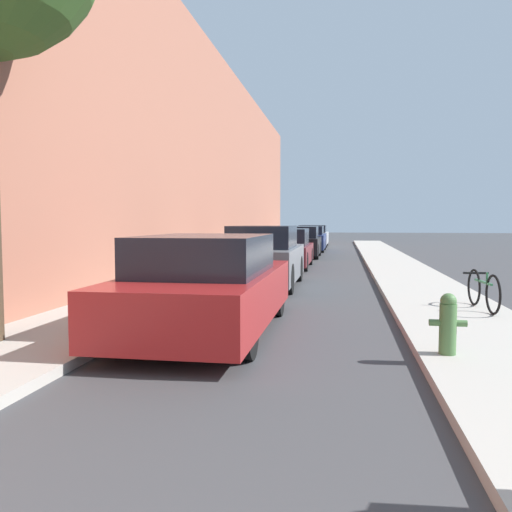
{
  "coord_description": "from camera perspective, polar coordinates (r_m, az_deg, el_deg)",
  "views": [
    {
      "loc": [
        1.02,
        0.75,
        1.64
      ],
      "look_at": [
        -0.72,
        11.2,
        0.93
      ],
      "focal_mm": 36.41,
      "sensor_mm": 36.0,
      "label": 1
    }
  ],
  "objects": [
    {
      "name": "ground_plane",
      "position": [
        15.37,
        5.61,
        -2.3
      ],
      "size": [
        120.0,
        120.0,
        0.0
      ],
      "primitive_type": "plane",
      "color": "#3D3D3F"
    },
    {
      "name": "sidewalk_left",
      "position": [
        15.83,
        -4.93,
        -1.9
      ],
      "size": [
        2.0,
        52.0,
        0.12
      ],
      "color": "#ADA89E",
      "rests_on": "ground"
    },
    {
      "name": "sidewalk_right",
      "position": [
        15.45,
        16.42,
        -2.18
      ],
      "size": [
        2.0,
        52.0,
        0.12
      ],
      "color": "#ADA89E",
      "rests_on": "ground"
    },
    {
      "name": "building_facade_left",
      "position": [
        16.33,
        -9.72,
        12.69
      ],
      "size": [
        0.7,
        52.0,
        8.33
      ],
      "color": "#9E604C",
      "rests_on": "ground"
    },
    {
      "name": "parked_car_red",
      "position": [
        7.68,
        -5.3,
        -3.29
      ],
      "size": [
        1.88,
        4.67,
        1.44
      ],
      "color": "black",
      "rests_on": "ground"
    },
    {
      "name": "parked_car_grey",
      "position": [
        12.98,
        0.89,
        -0.2
      ],
      "size": [
        1.7,
        4.15,
        1.53
      ],
      "color": "black",
      "rests_on": "ground"
    },
    {
      "name": "parked_car_maroon",
      "position": [
        18.3,
        3.3,
        0.73
      ],
      "size": [
        1.71,
        4.22,
        1.38
      ],
      "color": "black",
      "rests_on": "ground"
    },
    {
      "name": "parked_car_black",
      "position": [
        23.52,
        4.96,
        1.47
      ],
      "size": [
        1.7,
        3.99,
        1.4
      ],
      "color": "black",
      "rests_on": "ground"
    },
    {
      "name": "parked_car_navy",
      "position": [
        28.43,
        5.8,
        1.86
      ],
      "size": [
        1.78,
        4.47,
        1.38
      ],
      "color": "black",
      "rests_on": "ground"
    },
    {
      "name": "parked_car_silver",
      "position": [
        33.79,
        6.27,
        2.19
      ],
      "size": [
        1.89,
        4.65,
        1.38
      ],
      "color": "black",
      "rests_on": "ground"
    },
    {
      "name": "fire_hydrant",
      "position": [
        6.36,
        20.34,
        -6.91
      ],
      "size": [
        0.41,
        0.19,
        0.7
      ],
      "color": "#47703D",
      "rests_on": "sidewalk_right"
    },
    {
      "name": "bicycle",
      "position": [
        9.74,
        23.67,
        -3.45
      ],
      "size": [
        0.44,
        1.62,
        0.66
      ],
      "rotation": [
        0.0,
        0.0,
        0.07
      ],
      "color": "black",
      "rests_on": "sidewalk_right"
    }
  ]
}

